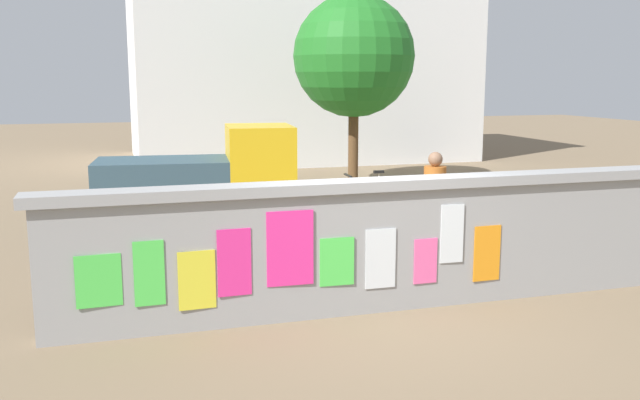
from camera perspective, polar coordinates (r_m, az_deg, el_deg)
ground at (r=15.93m, az=-5.96°, el=0.07°), size 60.00×60.00×0.00m
poster_wall at (r=8.21m, az=4.61°, el=-3.56°), size 7.74×0.42×1.57m
auto_rickshaw_truck at (r=13.12m, az=-9.26°, el=1.85°), size 3.74×1.87×1.85m
motorcycle at (r=10.01m, az=-8.19°, el=-3.17°), size 1.90×0.56×0.87m
bicycle_near at (r=13.57m, az=4.20°, el=-0.07°), size 1.71×0.44×0.95m
bicycle_far at (r=12.64m, az=11.99°, el=-1.01°), size 1.71×0.44×0.95m
person_walking at (r=10.76m, az=9.36°, el=0.56°), size 0.47×0.47×1.62m
tree_roadside at (r=17.59m, az=2.80°, el=11.66°), size 3.01×3.01×4.77m
building_background at (r=24.42m, az=-1.96°, el=12.01°), size 11.30×6.72×7.17m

